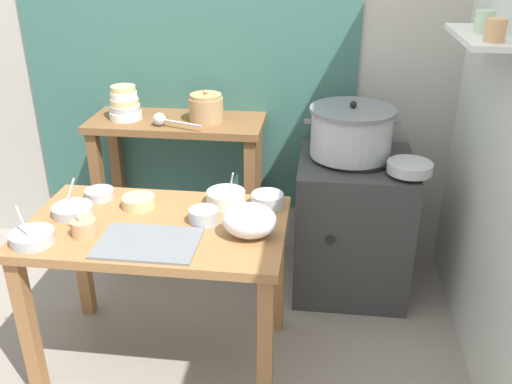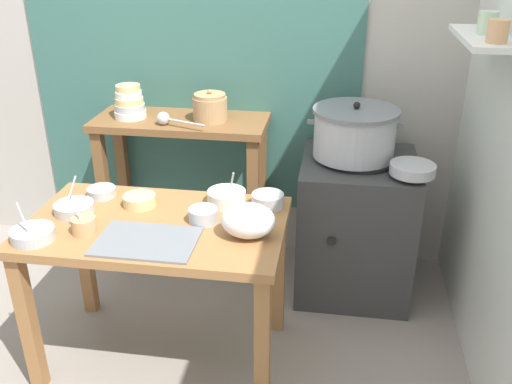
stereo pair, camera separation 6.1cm
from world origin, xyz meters
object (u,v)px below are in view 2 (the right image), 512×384
wide_pan (413,169)px  prep_bowl_1 (139,200)px  clay_pot (210,107)px  prep_bowl_6 (33,234)px  steamer_pot (355,133)px  prep_bowl_7 (203,215)px  back_shelf_table (183,156)px  stove_block (355,225)px  prep_bowl_3 (227,197)px  prep_bowl_0 (74,207)px  prep_bowl_5 (268,200)px  serving_tray (147,241)px  prep_bowl_2 (84,225)px  prep_bowl_4 (101,192)px  prep_table (158,244)px  ladle (165,119)px  plastic_bag (248,220)px  bowl_stack_enamel (129,103)px

wide_pan → prep_bowl_1: (-1.23, -0.41, -0.06)m
clay_pot → prep_bowl_6: size_ratio=1.07×
steamer_pot → prep_bowl_7: (-0.63, -0.71, -0.16)m
back_shelf_table → stove_block: bearing=-7.5°
prep_bowl_1 → prep_bowl_7: prep_bowl_7 is taller
prep_bowl_3 → prep_bowl_6: (-0.70, -0.44, -0.01)m
prep_bowl_0 → prep_bowl_5: bearing=12.5°
prep_bowl_3 → serving_tray: bearing=-122.5°
prep_bowl_2 → back_shelf_table: bearing=82.0°
stove_block → prep_bowl_4: bearing=-156.7°
prep_bowl_5 → prep_bowl_4: bearing=-179.3°
prep_table → prep_bowl_7: size_ratio=8.81×
prep_bowl_3 → prep_bowl_4: prep_bowl_3 is taller
ladle → serving_tray: ladle is taller
steamer_pot → prep_bowl_1: (-0.95, -0.60, -0.16)m
plastic_bag → prep_bowl_7: 0.23m
serving_tray → stove_block: bearing=46.4°
steamer_pot → prep_bowl_0: bearing=-149.5°
prep_bowl_3 → prep_bowl_5: size_ratio=1.21×
steamer_pot → prep_table: bearing=-138.1°
prep_bowl_6 → serving_tray: bearing=6.0°
prep_bowl_6 → prep_bowl_7: 0.69m
plastic_bag → prep_bowl_1: plastic_bag is taller
prep_bowl_0 → prep_bowl_4: size_ratio=1.32×
clay_pot → bowl_stack_enamel: size_ratio=1.01×
bowl_stack_enamel → wide_pan: 1.55m
plastic_bag → wide_pan: 0.93m
prep_bowl_5 → prep_bowl_7: bearing=-144.4°
wide_pan → prep_bowl_6: bearing=-153.7°
bowl_stack_enamel → prep_bowl_6: size_ratio=1.06×
back_shelf_table → bowl_stack_enamel: bowl_stack_enamel is taller
prep_table → prep_bowl_4: 0.41m
prep_bowl_6 → prep_bowl_7: size_ratio=1.39×
serving_tray → prep_bowl_2: 0.28m
serving_tray → prep_bowl_6: prep_bowl_6 is taller
stove_block → steamer_pot: bearing=153.4°
prep_table → serving_tray: serving_tray is taller
prep_bowl_1 → steamer_pot: bearing=32.4°
prep_table → prep_bowl_2: size_ratio=7.60×
prep_table → wide_pan: (1.11, 0.55, 0.20)m
steamer_pot → prep_bowl_4: (-1.16, -0.54, -0.16)m
steamer_pot → prep_bowl_1: bearing=-147.6°
ladle → serving_tray: (0.19, -0.91, -0.21)m
stove_block → wide_pan: 0.52m
ladle → back_shelf_table: bearing=67.1°
stove_block → ladle: ladle is taller
prep_bowl_3 → prep_bowl_5: 0.19m
stove_block → clay_pot: size_ratio=4.20×
prep_bowl_5 → bowl_stack_enamel: bearing=144.0°
prep_bowl_4 → wide_pan: bearing=13.4°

